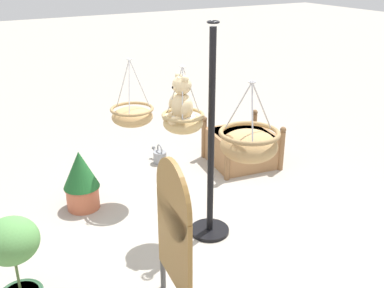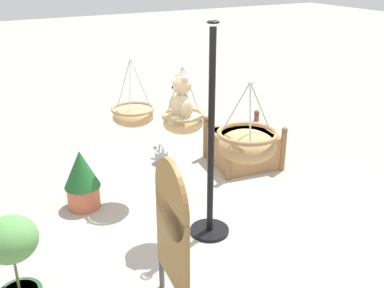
{
  "view_description": "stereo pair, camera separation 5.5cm",
  "coord_description": "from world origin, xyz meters",
  "px_view_note": "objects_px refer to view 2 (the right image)",
  "views": [
    {
      "loc": [
        -3.85,
        2.24,
        2.9
      ],
      "look_at": [
        -0.01,
        0.08,
        1.05
      ],
      "focal_mm": 42.09,
      "sensor_mm": 36.0,
      "label": 1
    },
    {
      "loc": [
        -3.87,
        2.19,
        2.9
      ],
      "look_at": [
        -0.01,
        0.08,
        1.05
      ],
      "focal_mm": 42.09,
      "sensor_mm": 36.0,
      "label": 2
    }
  ],
  "objects_px": {
    "potted_plant_flowering_red": "(82,179)",
    "wooden_planter_box": "(243,147)",
    "display_pole_central": "(210,176)",
    "hanging_basket_with_teddy": "(183,121)",
    "display_sign_board": "(172,226)",
    "watering_can": "(161,156)",
    "hanging_basket_right_low": "(133,115)",
    "potted_plant_small_succulent": "(13,256)",
    "hanging_basket_left_high": "(247,144)",
    "teddy_bear": "(181,102)"
  },
  "relations": [
    {
      "from": "wooden_planter_box",
      "to": "watering_can",
      "type": "bearing_deg",
      "value": 59.73
    },
    {
      "from": "display_pole_central",
      "to": "potted_plant_flowering_red",
      "type": "xyz_separation_m",
      "value": [
        1.23,
        1.08,
        -0.32
      ]
    },
    {
      "from": "potted_plant_flowering_red",
      "to": "potted_plant_small_succulent",
      "type": "bearing_deg",
      "value": 146.15
    },
    {
      "from": "hanging_basket_with_teddy",
      "to": "potted_plant_flowering_red",
      "type": "bearing_deg",
      "value": 37.73
    },
    {
      "from": "teddy_bear",
      "to": "potted_plant_small_succulent",
      "type": "relative_size",
      "value": 0.53
    },
    {
      "from": "teddy_bear",
      "to": "watering_can",
      "type": "bearing_deg",
      "value": -17.98
    },
    {
      "from": "teddy_bear",
      "to": "hanging_basket_right_low",
      "type": "distance_m",
      "value": 1.07
    },
    {
      "from": "hanging_basket_right_low",
      "to": "potted_plant_flowering_red",
      "type": "xyz_separation_m",
      "value": [
        0.11,
        0.67,
        -0.74
      ]
    },
    {
      "from": "potted_plant_flowering_red",
      "to": "display_pole_central",
      "type": "bearing_deg",
      "value": -138.56
    },
    {
      "from": "watering_can",
      "to": "potted_plant_flowering_red",
      "type": "bearing_deg",
      "value": 117.58
    },
    {
      "from": "display_pole_central",
      "to": "hanging_basket_with_teddy",
      "type": "bearing_deg",
      "value": 59.04
    },
    {
      "from": "display_pole_central",
      "to": "hanging_basket_left_high",
      "type": "height_order",
      "value": "display_pole_central"
    },
    {
      "from": "potted_plant_small_succulent",
      "to": "display_sign_board",
      "type": "xyz_separation_m",
      "value": [
        -0.63,
        -1.18,
        0.29
      ]
    },
    {
      "from": "display_pole_central",
      "to": "wooden_planter_box",
      "type": "distance_m",
      "value": 1.97
    },
    {
      "from": "wooden_planter_box",
      "to": "potted_plant_small_succulent",
      "type": "relative_size",
      "value": 1.13
    },
    {
      "from": "wooden_planter_box",
      "to": "watering_can",
      "type": "relative_size",
      "value": 3.02
    },
    {
      "from": "teddy_bear",
      "to": "wooden_planter_box",
      "type": "bearing_deg",
      "value": -54.2
    },
    {
      "from": "display_pole_central",
      "to": "potted_plant_small_succulent",
      "type": "relative_size",
      "value": 2.5
    },
    {
      "from": "display_pole_central",
      "to": "potted_plant_small_succulent",
      "type": "height_order",
      "value": "display_pole_central"
    },
    {
      "from": "hanging_basket_left_high",
      "to": "hanging_basket_right_low",
      "type": "bearing_deg",
      "value": 2.22
    },
    {
      "from": "display_pole_central",
      "to": "hanging_basket_right_low",
      "type": "distance_m",
      "value": 1.27
    },
    {
      "from": "hanging_basket_with_teddy",
      "to": "potted_plant_flowering_red",
      "type": "distance_m",
      "value": 1.66
    },
    {
      "from": "hanging_basket_with_teddy",
      "to": "watering_can",
      "type": "relative_size",
      "value": 1.99
    },
    {
      "from": "teddy_bear",
      "to": "wooden_planter_box",
      "type": "xyz_separation_m",
      "value": [
        1.19,
        -1.65,
        -1.28
      ]
    },
    {
      "from": "hanging_basket_with_teddy",
      "to": "display_pole_central",
      "type": "bearing_deg",
      "value": -120.96
    },
    {
      "from": "potted_plant_flowering_red",
      "to": "hanging_basket_with_teddy",
      "type": "bearing_deg",
      "value": -142.27
    },
    {
      "from": "hanging_basket_left_high",
      "to": "potted_plant_small_succulent",
      "type": "distance_m",
      "value": 2.17
    },
    {
      "from": "wooden_planter_box",
      "to": "potted_plant_small_succulent",
      "type": "bearing_deg",
      "value": 114.71
    },
    {
      "from": "display_pole_central",
      "to": "hanging_basket_right_low",
      "type": "height_order",
      "value": "display_pole_central"
    },
    {
      "from": "display_sign_board",
      "to": "teddy_bear",
      "type": "bearing_deg",
      "value": -31.23
    },
    {
      "from": "potted_plant_flowering_red",
      "to": "wooden_planter_box",
      "type": "bearing_deg",
      "value": -87.43
    },
    {
      "from": "wooden_planter_box",
      "to": "potted_plant_flowering_red",
      "type": "xyz_separation_m",
      "value": [
        -0.11,
        2.46,
        0.12
      ]
    },
    {
      "from": "wooden_planter_box",
      "to": "potted_plant_small_succulent",
      "type": "xyz_separation_m",
      "value": [
        -1.59,
        3.45,
        0.3
      ]
    },
    {
      "from": "hanging_basket_with_teddy",
      "to": "potted_plant_small_succulent",
      "type": "bearing_deg",
      "value": 102.32
    },
    {
      "from": "hanging_basket_right_low",
      "to": "watering_can",
      "type": "height_order",
      "value": "hanging_basket_right_low"
    },
    {
      "from": "hanging_basket_with_teddy",
      "to": "teddy_bear",
      "type": "distance_m",
      "value": 0.22
    },
    {
      "from": "potted_plant_small_succulent",
      "to": "display_sign_board",
      "type": "relative_size",
      "value": 0.64
    },
    {
      "from": "wooden_planter_box",
      "to": "display_sign_board",
      "type": "bearing_deg",
      "value": 134.29
    },
    {
      "from": "display_sign_board",
      "to": "watering_can",
      "type": "relative_size",
      "value": 4.15
    },
    {
      "from": "teddy_bear",
      "to": "hanging_basket_left_high",
      "type": "height_order",
      "value": "hanging_basket_left_high"
    },
    {
      "from": "potted_plant_flowering_red",
      "to": "watering_can",
      "type": "distance_m",
      "value": 1.6
    },
    {
      "from": "hanging_basket_with_teddy",
      "to": "hanging_basket_right_low",
      "type": "bearing_deg",
      "value": 9.83
    },
    {
      "from": "hanging_basket_right_low",
      "to": "display_sign_board",
      "type": "relative_size",
      "value": 0.56
    },
    {
      "from": "hanging_basket_with_teddy",
      "to": "watering_can",
      "type": "xyz_separation_m",
      "value": [
        1.81,
        -0.56,
        -1.23
      ]
    },
    {
      "from": "wooden_planter_box",
      "to": "hanging_basket_with_teddy",
      "type": "bearing_deg",
      "value": 126.19
    },
    {
      "from": "display_pole_central",
      "to": "watering_can",
      "type": "bearing_deg",
      "value": -9.09
    },
    {
      "from": "hanging_basket_right_low",
      "to": "potted_plant_small_succulent",
      "type": "relative_size",
      "value": 0.87
    },
    {
      "from": "watering_can",
      "to": "hanging_basket_left_high",
      "type": "bearing_deg",
      "value": 168.01
    },
    {
      "from": "potted_plant_flowering_red",
      "to": "hanging_basket_right_low",
      "type": "bearing_deg",
      "value": -99.01
    },
    {
      "from": "display_pole_central",
      "to": "display_sign_board",
      "type": "height_order",
      "value": "display_pole_central"
    }
  ]
}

